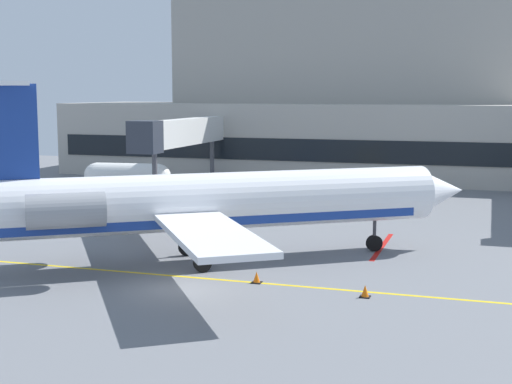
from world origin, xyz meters
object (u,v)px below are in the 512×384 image
regional_jet (205,202)px  fuel_tank (127,176)px  pushback_tractor (307,196)px  baggage_tug (186,198)px

regional_jet → fuel_tank: bearing=125.8°
pushback_tractor → fuel_tank: bearing=166.8°
pushback_tractor → fuel_tank: fuel_tank is taller
regional_jet → pushback_tractor: size_ratio=7.00×
fuel_tank → regional_jet: bearing=-54.2°
baggage_tug → pushback_tractor: 9.37m
pushback_tractor → fuel_tank: size_ratio=0.47×
regional_jet → baggage_tug: regional_jet is taller
baggage_tug → fuel_tank: size_ratio=0.43×
regional_jet → baggage_tug: size_ratio=7.64×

